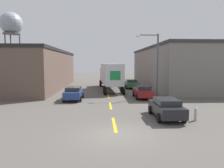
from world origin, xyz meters
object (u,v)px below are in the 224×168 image
Objects in this scene: parked_car_right_near at (166,108)px; street_lamp at (155,60)px; parked_car_left_far at (74,93)px; semi_truck at (110,74)px; parked_car_right_mid at (143,91)px; water_tower at (11,24)px; parked_car_right_far at (131,83)px; fire_hydrant at (196,114)px.

street_lamp reaches higher than parked_car_right_near.
parked_car_left_far is 0.58× the size of street_lamp.
parked_car_right_mid is (3.44, -8.25, -1.55)m from semi_truck.
parked_car_left_far is (-4.36, -9.05, -1.55)m from semi_truck.
parked_car_right_near is (7.80, -8.32, 0.00)m from parked_car_left_far.
parked_car_right_near is 0.27× the size of water_tower.
parked_car_right_near is at bearing -98.59° from street_lamp.
parked_car_right_far is 4.62× the size of fire_hydrant.
parked_car_right_far is at bearing 90.00° from parked_car_right_near.
parked_car_right_mid is at bearing 90.00° from parked_car_right_near.
water_tower is at bearing 132.57° from parked_car_right_mid.
fire_hydrant is at bearing -77.39° from semi_truck.
water_tower is at bearing 145.22° from parked_car_right_far.
parked_car_right_far is 33.44m from water_tower.
parked_car_left_far is 35.85m from water_tower.
water_tower is at bearing 124.68° from parked_car_right_near.
street_lamp is (1.48, 9.79, 3.58)m from parked_car_right_near.
street_lamp is (27.05, -27.16, -8.63)m from water_tower.
semi_truck is 3.04× the size of parked_car_right_far.
semi_truck is 17.77m from parked_car_right_near.
parked_car_left_far is 4.62× the size of fire_hydrant.
water_tower reaches higher than parked_car_right_mid.
parked_car_left_far is at bearing 133.14° from parked_car_right_near.
parked_car_right_near is 4.62× the size of fire_hydrant.
water_tower is (-25.57, 17.76, 12.21)m from parked_car_right_far.
water_tower reaches higher than street_lamp.
parked_car_right_far is at bearing -34.78° from water_tower.
water_tower is 2.13× the size of street_lamp.
fire_hydrant is (5.29, -18.24, -1.86)m from semi_truck.
parked_car_right_far is 0.58× the size of street_lamp.
semi_truck is 9.25m from street_lamp.
street_lamp reaches higher than semi_truck.
parked_car_left_far and parked_car_right_near have the same top height.
semi_truck is at bearing 64.29° from parked_car_left_far.
fire_hydrant is (9.65, -9.19, -0.31)m from parked_car_left_far.
semi_truck is at bearing 123.01° from street_lamp.
parked_car_right_mid is 0.27× the size of water_tower.
semi_truck reaches higher than parked_car_right_far.
parked_car_right_near reaches higher than fire_hydrant.
water_tower reaches higher than semi_truck.
parked_car_left_far is 11.40m from parked_car_right_near.
parked_car_right_mid is 4.62× the size of fire_hydrant.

